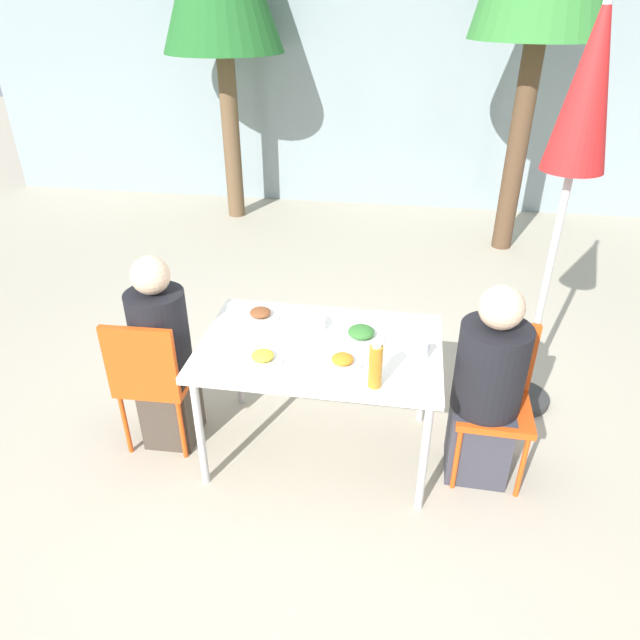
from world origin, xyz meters
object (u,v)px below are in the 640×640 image
(chair_left, at_px, (152,374))
(person_right, at_px, (486,392))
(drinking_cup, at_px, (423,350))
(closed_umbrella, at_px, (584,112))
(bottle, at_px, (376,366))
(salad_bowl, at_px, (310,323))
(person_left, at_px, (164,359))
(chair_right, at_px, (494,389))

(chair_left, height_order, person_right, person_right)
(person_right, xyz_separation_m, drinking_cup, (-0.36, -0.02, 0.24))
(closed_umbrella, relative_size, drinking_cup, 26.47)
(bottle, bearing_deg, person_right, 27.84)
(closed_umbrella, height_order, bottle, closed_umbrella)
(closed_umbrella, distance_m, bottle, 1.70)
(chair_left, height_order, drinking_cup, chair_left)
(chair_left, distance_m, salad_bowl, 0.94)
(person_left, relative_size, bottle, 5.00)
(bottle, bearing_deg, chair_right, 31.36)
(person_left, bearing_deg, drinking_cup, -2.28)
(drinking_cup, bearing_deg, person_left, 179.52)
(person_right, height_order, salad_bowl, person_right)
(closed_umbrella, distance_m, salad_bowl, 1.80)
(bottle, distance_m, drinking_cup, 0.37)
(person_right, relative_size, salad_bowl, 6.77)
(closed_umbrella, bearing_deg, person_left, -162.03)
(drinking_cup, bearing_deg, chair_right, 13.55)
(bottle, xyz_separation_m, salad_bowl, (-0.40, 0.49, -0.08))
(chair_right, bearing_deg, person_left, 3.99)
(person_left, distance_m, closed_umbrella, 2.61)
(chair_left, xyz_separation_m, bottle, (1.27, -0.22, 0.34))
(person_right, distance_m, bottle, 0.73)
(person_left, distance_m, person_right, 1.80)
(chair_left, height_order, salad_bowl, chair_left)
(chair_right, bearing_deg, salad_bowl, -4.30)
(person_right, bearing_deg, person_left, 1.56)
(drinking_cup, bearing_deg, bottle, -127.97)
(closed_umbrella, xyz_separation_m, bottle, (-0.94, -1.00, -1.00))
(chair_left, height_order, bottle, bottle)
(chair_right, relative_size, closed_umbrella, 0.36)
(chair_left, xyz_separation_m, person_right, (1.85, 0.09, 0.03))
(chair_left, bearing_deg, bottle, -11.56)
(chair_right, bearing_deg, closed_umbrella, -115.38)
(person_left, distance_m, drinking_cup, 1.46)
(chair_right, bearing_deg, chair_left, 6.37)
(person_left, distance_m, bottle, 1.29)
(drinking_cup, bearing_deg, chair_left, -177.33)
(chair_right, height_order, closed_umbrella, closed_umbrella)
(person_left, height_order, person_right, person_left)
(bottle, bearing_deg, drinking_cup, 52.03)
(chair_left, height_order, person_left, person_left)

